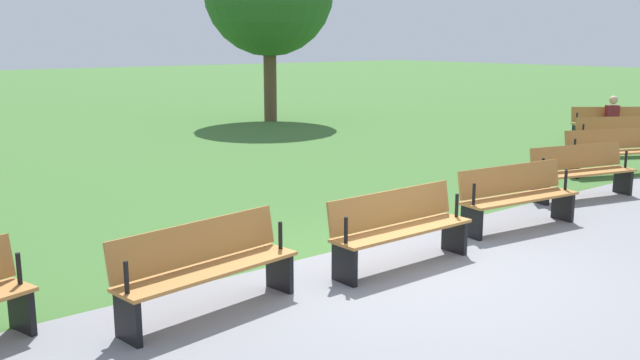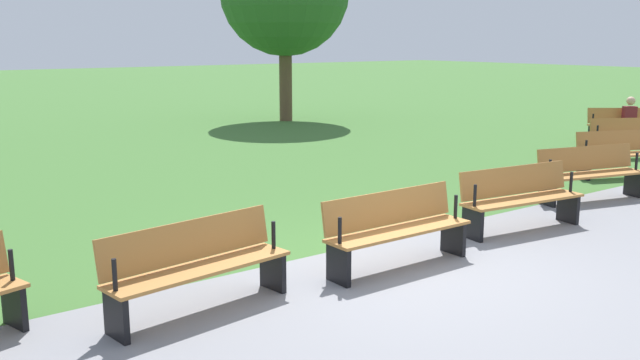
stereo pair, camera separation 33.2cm
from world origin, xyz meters
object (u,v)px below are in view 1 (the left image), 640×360
at_px(bench_0, 609,123).
at_px(bench_4, 517,195).
at_px(bench_2, 611,150).
at_px(bench_1, 617,135).
at_px(bench_3, 581,170).
at_px(bench_5, 399,226).
at_px(bench_6, 206,266).
at_px(person_seated, 613,118).

xyz_separation_m(bench_0, bench_4, (9.19, 3.72, 0.00)).
bearing_deg(bench_2, bench_1, -132.17).
relative_size(bench_2, bench_3, 0.99).
relative_size(bench_3, bench_4, 1.01).
distance_m(bench_0, bench_5, 12.32).
distance_m(bench_2, bench_5, 7.48).
distance_m(bench_1, bench_6, 12.33).
bearing_deg(bench_6, bench_1, -176.39).
bearing_deg(bench_1, person_seated, -119.40).
height_order(bench_2, bench_5, same).
relative_size(bench_1, bench_6, 0.97).
relative_size(bench_0, bench_4, 0.92).
xyz_separation_m(bench_2, person_seated, (-4.30, -2.31, 0.16)).
xyz_separation_m(bench_1, bench_2, (2.26, 1.09, 0.00)).
relative_size(bench_1, bench_4, 0.97).
relative_size(bench_0, person_seated, 1.53).
xyz_separation_m(bench_4, person_seated, (-9.14, -3.58, 0.16)).
bearing_deg(person_seated, bench_5, 54.73).
xyz_separation_m(bench_1, bench_6, (12.10, 2.35, 0.00)).
distance_m(bench_3, bench_6, 7.48).
bearing_deg(bench_6, bench_3, 176.28).
height_order(bench_1, bench_5, same).
height_order(bench_4, bench_5, same).
distance_m(bench_0, bench_4, 9.92).
bearing_deg(bench_0, bench_2, 66.27).
bearing_deg(bench_6, bench_2, 179.95).
xyz_separation_m(bench_3, bench_5, (4.96, 0.64, 0.00)).
bearing_deg(bench_2, person_seated, -129.55).
height_order(bench_1, bench_4, same).
height_order(bench_0, person_seated, person_seated).
xyz_separation_m(bench_6, person_seated, (-14.14, -3.58, 0.16)).
distance_m(bench_5, person_seated, 12.22).
bearing_deg(bench_3, bench_0, -139.56).
xyz_separation_m(bench_2, bench_5, (7.34, 1.43, 0.00)).
xyz_separation_m(bench_0, bench_1, (2.10, 1.36, 0.00)).
bearing_deg(bench_3, bench_6, 18.43).
distance_m(bench_2, person_seated, 4.88).
relative_size(bench_1, bench_2, 0.97).
height_order(bench_3, bench_6, same).
height_order(bench_6, person_seated, person_seated).
bearing_deg(bench_5, bench_4, -176.34).
height_order(bench_5, person_seated, person_seated).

